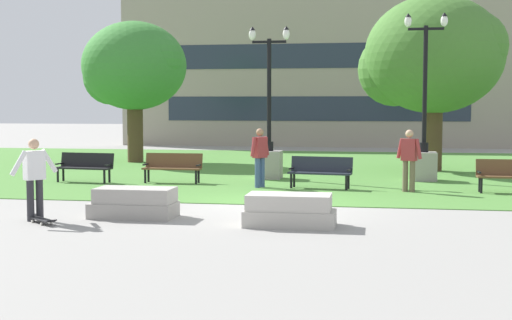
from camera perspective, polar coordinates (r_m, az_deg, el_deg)
ground_plane at (r=17.11m, az=1.10°, el=-3.66°), size 140.00×140.00×0.00m
grass_lawn at (r=26.97m, az=4.28°, el=-0.69°), size 40.00×20.00×0.02m
concrete_block_center at (r=15.48m, az=-9.70°, el=-3.43°), size 1.80×0.90×0.64m
concrete_block_left at (r=14.21m, az=2.71°, el=-4.07°), size 1.80×0.90×0.64m
person_skateboarder at (r=15.45m, az=-17.31°, el=-1.12°), size 0.63×1.06×1.71m
skateboard at (r=15.16m, az=-16.77°, el=-4.57°), size 0.91×0.81×0.14m
park_bench_near_left at (r=20.49m, az=5.19°, el=-0.82°), size 1.86×0.79×0.90m
park_bench_near_right at (r=22.03m, az=-6.67°, el=-0.47°), size 1.80×0.54×0.90m
park_bench_far_left at (r=20.56m, az=19.71°, el=-1.05°), size 1.80×0.53×0.90m
park_bench_far_right at (r=22.68m, az=-13.52°, el=-0.42°), size 1.85×0.72×0.90m
lamp_post_right at (r=23.09m, az=13.28°, el=1.01°), size 1.32×0.80×5.25m
lamp_post_center at (r=23.07m, az=1.05°, el=0.98°), size 1.32×0.80×4.90m
tree_far_left at (r=26.63m, az=13.92°, el=8.04°), size 5.21×4.97×6.31m
tree_far_right at (r=30.29m, az=-9.79°, el=7.30°), size 4.54×4.32×5.85m
person_bystander_near_lawn at (r=19.98m, az=12.15°, el=0.24°), size 0.71×0.47×1.71m
person_bystander_far_lawn at (r=20.60m, az=0.31°, el=0.46°), size 0.49×0.76×1.71m
building_facade_distant at (r=41.48m, az=4.79°, el=7.92°), size 23.03×1.03×9.91m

